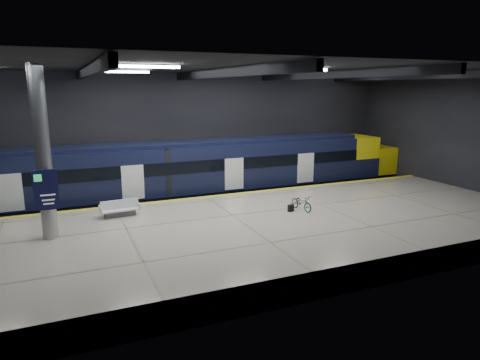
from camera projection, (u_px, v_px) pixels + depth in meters
ground at (225, 231)px, 21.62m from camera, size 30.00×30.00×0.00m
room_shell at (224, 117)px, 20.41m from camera, size 30.10×16.10×8.05m
platform at (245, 236)px, 19.25m from camera, size 30.00×11.00×1.10m
safety_strip at (207, 197)px, 23.85m from camera, size 30.00×0.40×0.01m
rails at (193, 203)px, 26.54m from camera, size 30.00×1.52×0.16m
train at (208, 170)px, 26.49m from camera, size 29.40×2.84×3.79m
bench at (120, 210)px, 20.27m from camera, size 1.86×0.86×0.80m
bicycle at (301, 203)px, 21.24m from camera, size 0.75×1.54×0.77m
pannier_bag at (291, 208)px, 21.05m from camera, size 0.34×0.28×0.35m
info_column at (43, 156)px, 16.67m from camera, size 0.90×0.78×6.90m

